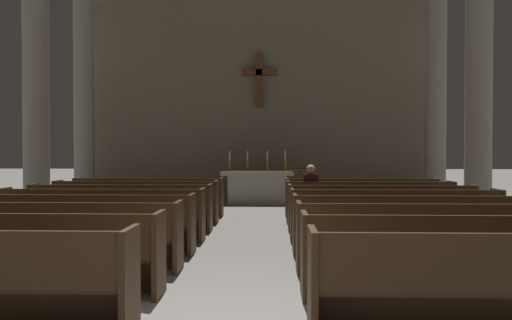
# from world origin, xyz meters

# --- Properties ---
(pew_left_row_3) EXTENTS (3.71, 0.50, 0.95)m
(pew_left_row_3) POSITION_xyz_m (-2.63, 2.26, 0.48)
(pew_left_row_3) COLOR #422B19
(pew_left_row_3) RESTS_ON ground
(pew_left_row_4) EXTENTS (3.71, 0.50, 0.95)m
(pew_left_row_4) POSITION_xyz_m (-2.63, 3.41, 0.48)
(pew_left_row_4) COLOR #422B19
(pew_left_row_4) RESTS_ON ground
(pew_left_row_5) EXTENTS (3.71, 0.50, 0.95)m
(pew_left_row_5) POSITION_xyz_m (-2.63, 4.56, 0.48)
(pew_left_row_5) COLOR #422B19
(pew_left_row_5) RESTS_ON ground
(pew_left_row_6) EXTENTS (3.71, 0.50, 0.95)m
(pew_left_row_6) POSITION_xyz_m (-2.63, 5.71, 0.48)
(pew_left_row_6) COLOR #422B19
(pew_left_row_6) RESTS_ON ground
(pew_left_row_7) EXTENTS (3.71, 0.50, 0.95)m
(pew_left_row_7) POSITION_xyz_m (-2.63, 6.85, 0.48)
(pew_left_row_7) COLOR #422B19
(pew_left_row_7) RESTS_ON ground
(pew_left_row_8) EXTENTS (3.71, 0.50, 0.95)m
(pew_left_row_8) POSITION_xyz_m (-2.63, 8.00, 0.48)
(pew_left_row_8) COLOR #422B19
(pew_left_row_8) RESTS_ON ground
(pew_right_row_2) EXTENTS (3.71, 0.50, 0.95)m
(pew_right_row_2) POSITION_xyz_m (2.63, 1.11, 0.48)
(pew_right_row_2) COLOR #422B19
(pew_right_row_2) RESTS_ON ground
(pew_right_row_3) EXTENTS (3.71, 0.50, 0.95)m
(pew_right_row_3) POSITION_xyz_m (2.63, 2.26, 0.48)
(pew_right_row_3) COLOR #422B19
(pew_right_row_3) RESTS_ON ground
(pew_right_row_4) EXTENTS (3.71, 0.50, 0.95)m
(pew_right_row_4) POSITION_xyz_m (2.63, 3.41, 0.48)
(pew_right_row_4) COLOR #422B19
(pew_right_row_4) RESTS_ON ground
(pew_right_row_5) EXTENTS (3.71, 0.50, 0.95)m
(pew_right_row_5) POSITION_xyz_m (2.63, 4.56, 0.48)
(pew_right_row_5) COLOR #422B19
(pew_right_row_5) RESTS_ON ground
(pew_right_row_6) EXTENTS (3.71, 0.50, 0.95)m
(pew_right_row_6) POSITION_xyz_m (2.63, 5.71, 0.48)
(pew_right_row_6) COLOR #422B19
(pew_right_row_6) RESTS_ON ground
(pew_right_row_7) EXTENTS (3.71, 0.50, 0.95)m
(pew_right_row_7) POSITION_xyz_m (2.63, 6.85, 0.48)
(pew_right_row_7) COLOR #422B19
(pew_right_row_7) RESTS_ON ground
(pew_right_row_8) EXTENTS (3.71, 0.50, 0.95)m
(pew_right_row_8) POSITION_xyz_m (2.63, 8.00, 0.48)
(pew_right_row_8) COLOR #422B19
(pew_right_row_8) RESTS_ON ground
(column_left_third) EXTENTS (0.96, 0.96, 6.69)m
(column_left_third) POSITION_xyz_m (-5.54, 8.12, 3.26)
(column_left_third) COLOR #9E998E
(column_left_third) RESTS_ON ground
(column_right_third) EXTENTS (0.96, 0.96, 6.69)m
(column_right_third) POSITION_xyz_m (5.54, 8.12, 3.26)
(column_right_third) COLOR #9E998E
(column_right_third) RESTS_ON ground
(column_left_fourth) EXTENTS (0.96, 0.96, 6.69)m
(column_left_fourth) POSITION_xyz_m (-5.54, 11.37, 3.26)
(column_left_fourth) COLOR #9E998E
(column_left_fourth) RESTS_ON ground
(column_right_fourth) EXTENTS (0.96, 0.96, 6.69)m
(column_right_fourth) POSITION_xyz_m (5.54, 11.37, 3.26)
(column_right_fourth) COLOR #9E998E
(column_right_fourth) RESTS_ON ground
(altar) EXTENTS (2.20, 0.90, 1.01)m
(altar) POSITION_xyz_m (0.00, 10.87, 0.53)
(altar) COLOR #A8A399
(altar) RESTS_ON ground
(candlestick_outer_left) EXTENTS (0.16, 0.16, 0.61)m
(candlestick_outer_left) POSITION_xyz_m (-0.85, 10.87, 1.20)
(candlestick_outer_left) COLOR #B79338
(candlestick_outer_left) RESTS_ON altar
(candlestick_inner_left) EXTENTS (0.16, 0.16, 0.61)m
(candlestick_inner_left) POSITION_xyz_m (-0.30, 10.87, 1.20)
(candlestick_inner_left) COLOR #B79338
(candlestick_inner_left) RESTS_ON altar
(candlestick_inner_right) EXTENTS (0.16, 0.16, 0.61)m
(candlestick_inner_right) POSITION_xyz_m (0.30, 10.87, 1.20)
(candlestick_inner_right) COLOR #B79338
(candlestick_inner_right) RESTS_ON altar
(candlestick_outer_right) EXTENTS (0.16, 0.16, 0.61)m
(candlestick_outer_right) POSITION_xyz_m (0.85, 10.87, 1.20)
(candlestick_outer_right) COLOR #B79338
(candlestick_outer_right) RESTS_ON altar
(apse_with_cross) EXTENTS (12.10, 0.47, 7.32)m
(apse_with_cross) POSITION_xyz_m (0.00, 12.99, 3.67)
(apse_with_cross) COLOR gray
(apse_with_cross) RESTS_ON ground
(lectern) EXTENTS (0.44, 0.36, 1.15)m
(lectern) POSITION_xyz_m (1.24, 9.67, 0.55)
(lectern) COLOR #422B19
(lectern) RESTS_ON ground
(lone_worshipper) EXTENTS (0.32, 0.43, 1.32)m
(lone_worshipper) POSITION_xyz_m (1.32, 6.89, 0.69)
(lone_worshipper) COLOR #26262B
(lone_worshipper) RESTS_ON ground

